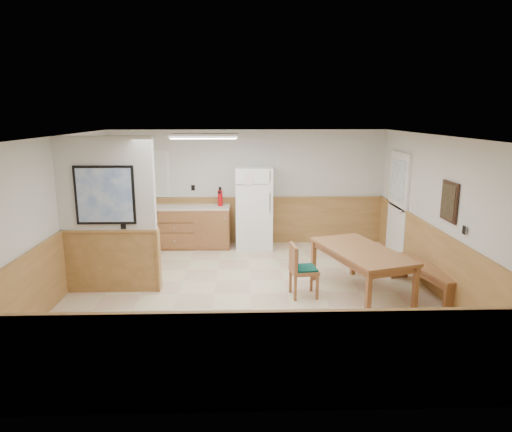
{
  "coord_description": "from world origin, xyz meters",
  "views": [
    {
      "loc": [
        -0.13,
        -6.9,
        2.83
      ],
      "look_at": [
        0.1,
        0.4,
        1.19
      ],
      "focal_mm": 32.0,
      "sensor_mm": 36.0,
      "label": 1
    }
  ],
  "objects_px": {
    "refrigerator": "(254,208)",
    "dining_table": "(361,255)",
    "dining_chair": "(299,266)",
    "fire_extinguisher": "(220,198)",
    "dining_bench": "(425,272)",
    "soap_bottle": "(139,202)"
  },
  "relations": [
    {
      "from": "refrigerator",
      "to": "dining_table",
      "type": "xyz_separation_m",
      "value": [
        1.6,
        -2.72,
        -0.21
      ]
    },
    {
      "from": "dining_table",
      "to": "dining_chair",
      "type": "distance_m",
      "value": 1.0
    },
    {
      "from": "refrigerator",
      "to": "fire_extinguisher",
      "type": "height_order",
      "value": "refrigerator"
    },
    {
      "from": "dining_bench",
      "to": "fire_extinguisher",
      "type": "bearing_deg",
      "value": 128.04
    },
    {
      "from": "refrigerator",
      "to": "dining_chair",
      "type": "height_order",
      "value": "refrigerator"
    },
    {
      "from": "refrigerator",
      "to": "fire_extinguisher",
      "type": "bearing_deg",
      "value": 176.57
    },
    {
      "from": "fire_extinguisher",
      "to": "soap_bottle",
      "type": "xyz_separation_m",
      "value": [
        -1.71,
        -0.05,
        -0.07
      ]
    },
    {
      "from": "dining_chair",
      "to": "soap_bottle",
      "type": "xyz_separation_m",
      "value": [
        -3.06,
        2.79,
        0.51
      ]
    },
    {
      "from": "dining_table",
      "to": "soap_bottle",
      "type": "height_order",
      "value": "soap_bottle"
    },
    {
      "from": "dining_table",
      "to": "dining_chair",
      "type": "bearing_deg",
      "value": 165.05
    },
    {
      "from": "refrigerator",
      "to": "dining_table",
      "type": "distance_m",
      "value": 3.17
    },
    {
      "from": "dining_bench",
      "to": "soap_bottle",
      "type": "bearing_deg",
      "value": 139.17
    },
    {
      "from": "dining_bench",
      "to": "dining_chair",
      "type": "bearing_deg",
      "value": 169.57
    },
    {
      "from": "refrigerator",
      "to": "dining_table",
      "type": "relative_size",
      "value": 0.87
    },
    {
      "from": "dining_bench",
      "to": "dining_chair",
      "type": "relative_size",
      "value": 1.84
    },
    {
      "from": "dining_table",
      "to": "dining_bench",
      "type": "bearing_deg",
      "value": -14.89
    },
    {
      "from": "refrigerator",
      "to": "dining_bench",
      "type": "xyz_separation_m",
      "value": [
        2.67,
        -2.67,
        -0.53
      ]
    },
    {
      "from": "dining_chair",
      "to": "refrigerator",
      "type": "bearing_deg",
      "value": 96.09
    },
    {
      "from": "refrigerator",
      "to": "soap_bottle",
      "type": "height_order",
      "value": "refrigerator"
    },
    {
      "from": "refrigerator",
      "to": "dining_chair",
      "type": "bearing_deg",
      "value": -75.46
    },
    {
      "from": "dining_bench",
      "to": "dining_table",
      "type": "bearing_deg",
      "value": 169.59
    },
    {
      "from": "dining_chair",
      "to": "fire_extinguisher",
      "type": "xyz_separation_m",
      "value": [
        -1.35,
        2.83,
        0.59
      ]
    }
  ]
}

